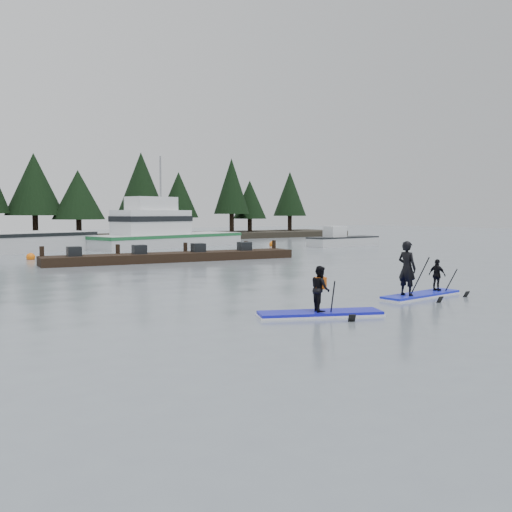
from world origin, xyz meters
TOP-DOWN VIEW (x-y plane):
  - ground at (0.00, 0.00)m, footprint 160.00×160.00m
  - far_shore at (0.00, 42.00)m, footprint 70.00×8.00m
  - treeline at (0.00, 42.00)m, footprint 60.00×4.00m
  - fishing_boat_medium at (7.28, 29.93)m, footprint 13.84×7.06m
  - skiff at (20.14, 22.81)m, footprint 6.63×2.30m
  - floating_dock at (2.02, 17.33)m, footprint 14.65×3.60m
  - buoy_b at (-4.48, 23.09)m, footprint 0.51×0.51m
  - buoy_c at (15.09, 25.79)m, footprint 0.56×0.56m
  - paddleboard_solo at (-2.34, -0.52)m, footprint 3.38×2.08m
  - paddleboard_duo at (2.48, 0.25)m, footprint 3.38×1.29m

SIDE VIEW (x-z plane):
  - ground at x=0.00m, z-range 0.00..0.00m
  - treeline at x=0.00m, z-range -4.00..4.00m
  - buoy_b at x=-4.48m, z-range -0.25..0.25m
  - buoy_c at x=15.09m, z-range -0.28..0.28m
  - floating_dock at x=2.02m, z-range 0.00..0.48m
  - far_shore at x=0.00m, z-range 0.00..0.60m
  - skiff at x=20.14m, z-range 0.00..0.76m
  - paddleboard_solo at x=-2.34m, z-range -0.49..1.32m
  - fishing_boat_medium at x=7.28m, z-range -3.48..4.61m
  - paddleboard_duo at x=2.48m, z-range -0.57..1.83m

